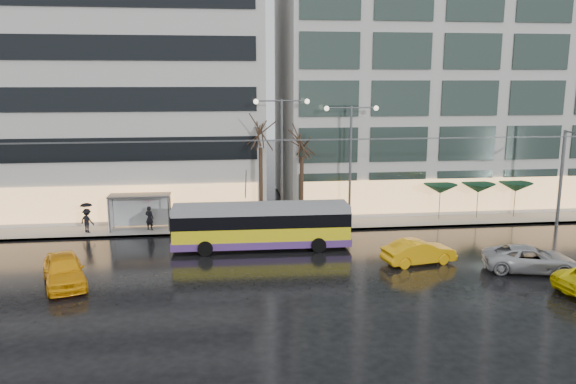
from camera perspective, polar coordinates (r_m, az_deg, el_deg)
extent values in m
plane|color=black|center=(30.59, -2.13, -8.73)|extent=(140.00, 140.00, 0.00)
cube|color=gray|center=(44.11, -1.07, -2.33)|extent=(80.00, 10.00, 0.15)
cube|color=slate|center=(39.34, -0.34, -4.02)|extent=(80.00, 0.10, 0.15)
cube|color=#B8B6B0|center=(49.57, -23.38, 11.19)|extent=(34.00, 14.00, 22.00)
cube|color=#B8B6B0|center=(52.25, 17.68, 13.18)|extent=(32.00, 14.00, 25.00)
cube|color=yellow|center=(35.46, -2.72, -4.27)|extent=(11.02, 2.50, 1.37)
cube|color=#57327E|center=(35.59, -2.71, -4.98)|extent=(11.05, 2.54, 0.46)
cube|color=black|center=(35.21, -2.74, -2.69)|extent=(11.03, 2.52, 0.82)
cube|color=gray|center=(35.06, -2.75, -1.68)|extent=(11.02, 2.50, 0.46)
cube|color=black|center=(35.94, 6.09, -2.68)|extent=(0.10, 2.10, 1.19)
cube|color=black|center=(35.39, -11.70, -3.07)|extent=(0.10, 2.10, 1.19)
cylinder|color=black|center=(37.03, 2.58, -4.40)|extent=(0.92, 0.34, 0.91)
cylinder|color=black|center=(34.86, 3.13, -5.41)|extent=(0.92, 0.34, 0.91)
cylinder|color=black|center=(36.70, -8.25, -4.66)|extent=(0.92, 0.34, 0.91)
cylinder|color=black|center=(34.50, -8.41, -5.70)|extent=(0.92, 0.34, 0.91)
cylinder|color=#595B60|center=(35.60, -4.31, 0.69)|extent=(0.12, 3.40, 2.41)
cylinder|color=#595B60|center=(36.05, -4.33, 0.82)|extent=(0.12, 3.40, 2.41)
cylinder|color=#595B60|center=(44.96, 25.98, 1.23)|extent=(0.24, 0.24, 7.00)
cylinder|color=#595B60|center=(34.75, -1.37, 5.23)|extent=(42.00, 0.04, 0.04)
cylinder|color=#595B60|center=(35.25, -1.45, 5.32)|extent=(42.00, 0.04, 0.04)
cube|color=#595B60|center=(40.33, -14.84, -0.33)|extent=(4.20, 1.60, 0.12)
cube|color=silver|center=(41.27, -14.63, -1.84)|extent=(4.00, 0.05, 2.20)
cube|color=white|center=(40.93, -17.60, -2.11)|extent=(0.10, 1.40, 2.20)
cylinder|color=#595B60|center=(40.25, -17.71, -2.34)|extent=(0.10, 0.10, 2.40)
cylinder|color=#595B60|center=(41.59, -17.36, -1.89)|extent=(0.10, 0.10, 2.40)
cylinder|color=#595B60|center=(39.68, -12.03, -2.24)|extent=(0.10, 0.10, 2.40)
cylinder|color=#595B60|center=(41.04, -11.86, -1.78)|extent=(0.10, 0.10, 2.40)
cylinder|color=#595B60|center=(40.11, -0.63, 2.96)|extent=(0.18, 0.18, 9.00)
cylinder|color=#595B60|center=(39.62, -1.96, 9.24)|extent=(1.80, 0.10, 0.10)
cylinder|color=#595B60|center=(39.82, 0.66, 9.26)|extent=(1.80, 0.10, 0.10)
sphere|color=#FFF2CC|center=(39.55, -3.27, 9.15)|extent=(0.36, 0.36, 0.36)
sphere|color=#FFF2CC|center=(39.95, 1.96, 9.19)|extent=(0.36, 0.36, 0.36)
cylinder|color=#595B60|center=(40.99, 6.34, 2.72)|extent=(0.18, 0.18, 8.50)
cylinder|color=#595B60|center=(40.38, 5.21, 8.53)|extent=(1.80, 0.10, 0.10)
cylinder|color=#595B60|center=(40.80, 7.71, 8.50)|extent=(1.80, 0.10, 0.10)
sphere|color=#FFF2CC|center=(40.21, 3.94, 8.47)|extent=(0.36, 0.36, 0.36)
sphere|color=#FFF2CC|center=(41.03, 8.94, 8.42)|extent=(0.36, 0.36, 0.36)
cylinder|color=black|center=(40.45, -2.77, 0.58)|extent=(0.28, 0.28, 5.60)
cylinder|color=black|center=(41.03, 1.40, 0.24)|extent=(0.28, 0.28, 4.90)
cylinder|color=#595B60|center=(43.86, 15.13, -1.23)|extent=(0.06, 0.06, 2.20)
cone|color=#0E3320|center=(43.63, 15.21, 0.31)|extent=(2.50, 2.50, 0.70)
cylinder|color=#595B60|center=(45.07, 18.67, -1.11)|extent=(0.06, 0.06, 2.20)
cone|color=#0E3320|center=(44.84, 18.77, 0.39)|extent=(2.50, 2.50, 0.70)
cylinder|color=#595B60|center=(46.43, 22.02, -0.99)|extent=(0.06, 0.06, 2.20)
cone|color=#0E3320|center=(46.21, 22.13, 0.47)|extent=(2.50, 2.50, 0.70)
imported|color=#FDAC0D|center=(31.54, -21.81, -7.37)|extent=(3.39, 5.16, 1.63)
imported|color=#F8AA0D|center=(33.54, 13.16, -5.94)|extent=(4.50, 2.31, 1.41)
imported|color=#A7A6AB|center=(34.20, 23.40, -6.25)|extent=(5.50, 3.57, 1.41)
imported|color=black|center=(40.41, -13.89, -2.59)|extent=(0.73, 0.63, 1.70)
imported|color=#D0458C|center=(40.21, -13.95, -1.35)|extent=(1.28, 1.29, 0.88)
imported|color=black|center=(40.63, -10.12, -2.32)|extent=(1.08, 1.06, 1.75)
imported|color=black|center=(41.02, -19.72, -2.75)|extent=(1.24, 1.07, 1.67)
imported|color=black|center=(40.81, -19.81, -1.50)|extent=(1.12, 1.12, 0.72)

